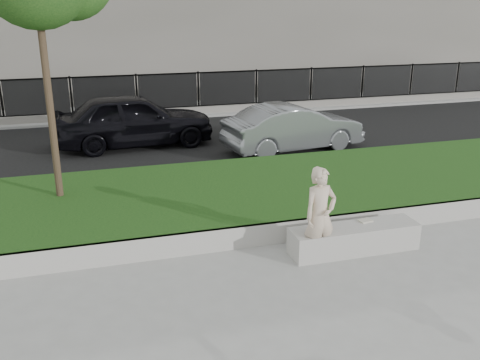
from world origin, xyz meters
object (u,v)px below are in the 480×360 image
object	(u,v)px
man	(320,215)
book	(365,221)
car_silver	(293,127)
stone_bench	(354,238)
car_dark	(134,120)

from	to	relation	value
man	book	bearing A→B (deg)	5.43
book	car_silver	world-z (taller)	car_silver
stone_bench	car_dark	bearing A→B (deg)	109.92
car_dark	man	bearing A→B (deg)	-168.96
man	car_silver	bearing A→B (deg)	61.14
book	stone_bench	bearing A→B (deg)	-162.26
stone_bench	car_dark	size ratio (longest dim) A/B	0.49
man	book	xyz separation A→B (m)	(0.99, 0.29, -0.33)
car_dark	car_silver	world-z (taller)	car_dark
stone_bench	man	distance (m)	0.93
man	car_dark	size ratio (longest dim) A/B	0.35
car_silver	book	bearing A→B (deg)	160.79
stone_bench	man	world-z (taller)	man
stone_bench	man	size ratio (longest dim) A/B	1.40
man	car_silver	size ratio (longest dim) A/B	0.41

